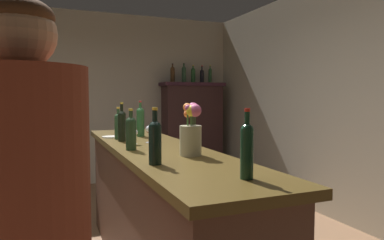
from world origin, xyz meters
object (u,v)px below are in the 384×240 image
(cheese_plate, at_px, (111,137))
(display_bottle_right, at_px, (210,75))
(wine_bottle_malbec, at_px, (155,140))
(patron_redhead, at_px, (14,176))
(wine_bottle_rose, at_px, (131,132))
(display_bottle_left, at_px, (173,74))
(wine_glass_front, at_px, (150,130))
(display_bottle_midright, at_px, (202,75))
(display_bottle_midleft, at_px, (184,74))
(display_cabinet, at_px, (192,129))
(wine_bottle_pinot, at_px, (247,148))
(wine_bottle_chardonnay, at_px, (140,120))
(wine_glass_mid, at_px, (133,133))
(wine_bottle_riesling, at_px, (122,124))
(display_bottle_center, at_px, (193,74))
(wine_bottle_syrah, at_px, (118,125))
(bar_counter, at_px, (157,214))
(flower_arrangement, at_px, (191,131))

(cheese_plate, bearing_deg, display_bottle_right, 48.18)
(wine_bottle_malbec, relative_size, patron_redhead, 0.21)
(wine_bottle_malbec, relative_size, display_bottle_right, 1.03)
(wine_bottle_malbec, distance_m, cheese_plate, 1.44)
(wine_bottle_rose, bearing_deg, display_bottle_left, 65.97)
(wine_glass_front, bearing_deg, display_bottle_midright, 58.79)
(display_bottle_midleft, bearing_deg, display_cabinet, 0.00)
(cheese_plate, bearing_deg, wine_bottle_pinot, -80.92)
(wine_bottle_chardonnay, distance_m, display_bottle_left, 2.79)
(wine_bottle_pinot, bearing_deg, display_bottle_midright, 68.59)
(display_bottle_midright, height_order, patron_redhead, display_bottle_midright)
(display_cabinet, distance_m, wine_glass_mid, 3.48)
(display_cabinet, height_order, display_bottle_midright, display_bottle_midright)
(wine_bottle_riesling, height_order, display_bottle_center, display_bottle_center)
(cheese_plate, relative_size, display_bottle_midright, 0.51)
(wine_bottle_malbec, height_order, display_bottle_right, display_bottle_right)
(wine_bottle_malbec, bearing_deg, wine_bottle_rose, 90.54)
(wine_bottle_syrah, xyz_separation_m, display_bottle_right, (2.14, 2.60, 0.64))
(wine_glass_front, bearing_deg, wine_bottle_pinot, -87.25)
(wine_bottle_pinot, bearing_deg, cheese_plate, 99.08)
(wine_bottle_chardonnay, xyz_separation_m, display_bottle_left, (1.19, 2.45, 0.62))
(display_cabinet, xyz_separation_m, wine_bottle_riesling, (-1.80, -2.77, 0.33))
(display_bottle_left, xyz_separation_m, display_bottle_center, (0.38, 0.00, -0.00))
(wine_bottle_syrah, bearing_deg, bar_counter, -72.49)
(wine_bottle_pinot, distance_m, cheese_plate, 1.96)
(wine_bottle_riesling, height_order, wine_bottle_chardonnay, wine_bottle_chardonnay)
(wine_glass_mid, xyz_separation_m, display_bottle_left, (1.39, 3.00, 0.69))
(display_cabinet, distance_m, wine_glass_front, 3.37)
(wine_bottle_rose, bearing_deg, display_bottle_midright, 58.44)
(display_cabinet, relative_size, wine_bottle_malbec, 5.24)
(wine_bottle_riesling, bearing_deg, bar_counter, -66.07)
(wine_bottle_pinot, xyz_separation_m, display_bottle_center, (1.55, 4.38, 0.62))
(wine_bottle_syrah, relative_size, wine_bottle_rose, 0.97)
(wine_bottle_riesling, bearing_deg, flower_arrangement, -73.15)
(wine_bottle_syrah, relative_size, wine_bottle_chardonnay, 0.84)
(wine_bottle_chardonnay, xyz_separation_m, display_bottle_right, (1.90, 2.45, 0.62))
(wine_bottle_riesling, bearing_deg, display_bottle_midright, 54.41)
(wine_bottle_rose, relative_size, display_bottle_right, 0.95)
(wine_bottle_pinot, relative_size, wine_glass_mid, 2.64)
(wine_bottle_chardonnay, xyz_separation_m, display_bottle_midleft, (1.40, 2.45, 0.63))
(display_bottle_midright, height_order, display_bottle_right, display_bottle_right)
(bar_counter, height_order, wine_bottle_pinot, wine_bottle_pinot)
(wine_bottle_pinot, relative_size, wine_bottle_rose, 1.11)
(patron_redhead, bearing_deg, display_bottle_right, 66.04)
(wine_glass_mid, bearing_deg, display_bottle_center, 59.44)
(bar_counter, height_order, display_cabinet, display_cabinet)
(wine_glass_mid, bearing_deg, wine_bottle_pinot, -80.81)
(wine_bottle_malbec, xyz_separation_m, display_bottle_right, (2.17, 3.88, 0.63))
(wine_bottle_pinot, distance_m, display_bottle_right, 4.80)
(wine_glass_mid, height_order, display_bottle_center, display_bottle_center)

